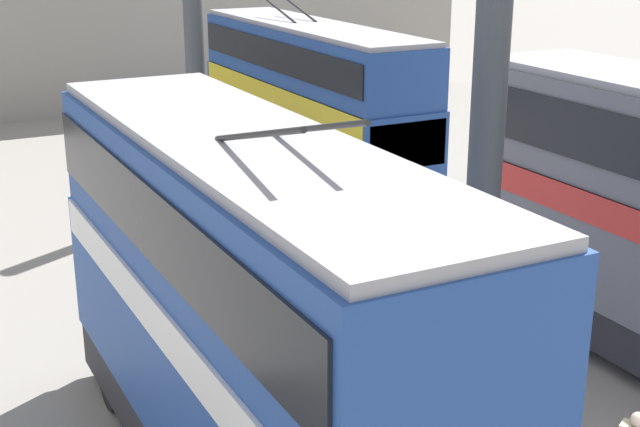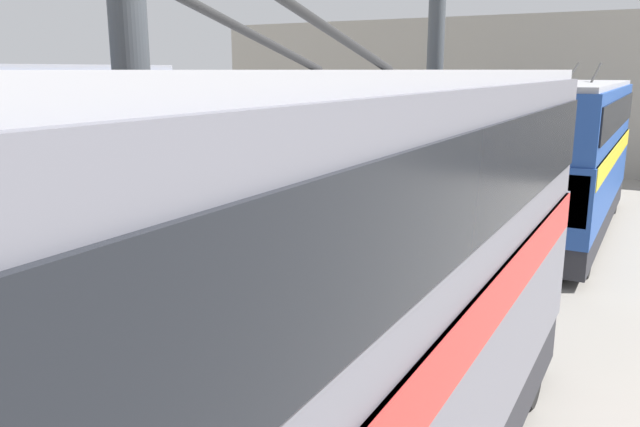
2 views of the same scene
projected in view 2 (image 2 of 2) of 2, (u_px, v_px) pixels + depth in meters
depot_back_wall at (523, 94)px, 31.54m from camera, size 0.50×36.00×7.78m
support_column_near at (137, 163)px, 8.96m from camera, size 0.94×0.94×7.83m
support_column_far at (433, 112)px, 19.90m from camera, size 0.94×0.94×7.83m
bus_left_near at (359, 294)px, 6.24m from camera, size 10.73×2.54×5.71m
bus_left_far at (572, 150)px, 19.21m from camera, size 11.27×2.54×5.33m
person_aisle_midway at (355, 231)px, 16.70m from camera, size 0.32×0.46×1.68m
oil_drum at (119, 332)px, 11.26m from camera, size 0.57×0.57×0.94m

